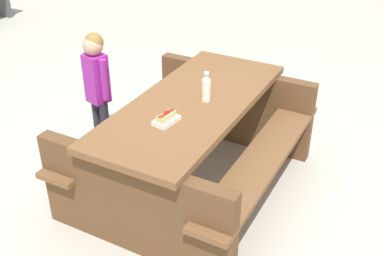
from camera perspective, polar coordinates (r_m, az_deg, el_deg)
ground_plane at (r=3.81m, az=0.00°, el=-6.81°), size 30.00×30.00×0.00m
picnic_table at (r=3.56m, az=0.00°, el=-1.11°), size 2.05×1.74×0.75m
soda_bottle at (r=3.37m, az=1.71°, el=4.84°), size 0.06×0.06×0.22m
hotdog_tray at (r=3.12m, az=-3.09°, el=1.15°), size 0.21×0.16×0.08m
child_in_coat at (r=3.98m, az=-11.33°, el=5.79°), size 0.21×0.24×1.07m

